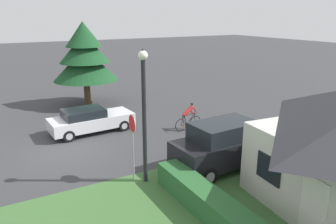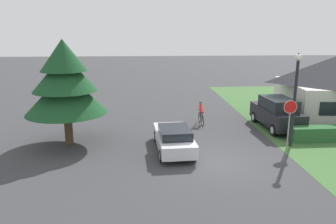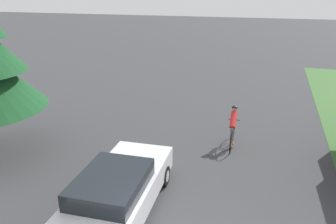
{
  "view_description": "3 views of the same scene",
  "coord_description": "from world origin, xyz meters",
  "px_view_note": "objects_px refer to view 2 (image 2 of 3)",
  "views": [
    {
      "loc": [
        15.26,
        -2.89,
        6.34
      ],
      "look_at": [
        -0.13,
        5.71,
        1.08
      ],
      "focal_mm": 35.0,
      "sensor_mm": 36.0,
      "label": 1
    },
    {
      "loc": [
        -3.44,
        -14.89,
        6.33
      ],
      "look_at": [
        -2.1,
        4.32,
        1.53
      ],
      "focal_mm": 35.0,
      "sensor_mm": 36.0,
      "label": 2
    },
    {
      "loc": [
        1.49,
        -4.74,
        5.61
      ],
      "look_at": [
        -1.87,
        5.74,
        1.5
      ],
      "focal_mm": 35.0,
      "sensor_mm": 36.0,
      "label": 3
    }
  ],
  "objects_px": {
    "cottage_house": "(335,86)",
    "conifer_tall_near": "(65,82)",
    "cyclist": "(201,114)",
    "parked_suv_right": "(277,113)",
    "sedan_left_lane": "(174,138)",
    "street_lamp": "(295,91)",
    "stop_sign": "(290,115)"
  },
  "relations": [
    {
      "from": "cottage_house",
      "to": "conifer_tall_near",
      "type": "relative_size",
      "value": 1.37
    },
    {
      "from": "cyclist",
      "to": "parked_suv_right",
      "type": "bearing_deg",
      "value": -106.69
    },
    {
      "from": "sedan_left_lane",
      "to": "street_lamp",
      "type": "bearing_deg",
      "value": -91.22
    },
    {
      "from": "stop_sign",
      "to": "cyclist",
      "type": "bearing_deg",
      "value": -49.08
    },
    {
      "from": "stop_sign",
      "to": "conifer_tall_near",
      "type": "height_order",
      "value": "conifer_tall_near"
    },
    {
      "from": "street_lamp",
      "to": "conifer_tall_near",
      "type": "xyz_separation_m",
      "value": [
        -12.5,
        1.27,
        0.39
      ]
    },
    {
      "from": "parked_suv_right",
      "to": "street_lamp",
      "type": "xyz_separation_m",
      "value": [
        -0.55,
        -3.47,
        2.15
      ]
    },
    {
      "from": "street_lamp",
      "to": "stop_sign",
      "type": "bearing_deg",
      "value": -135.14
    },
    {
      "from": "cyclist",
      "to": "conifer_tall_near",
      "type": "xyz_separation_m",
      "value": [
        -8.22,
        -3.45,
        2.83
      ]
    },
    {
      "from": "stop_sign",
      "to": "parked_suv_right",
      "type": "bearing_deg",
      "value": -100.08
    },
    {
      "from": "cottage_house",
      "to": "street_lamp",
      "type": "distance_m",
      "value": 8.48
    },
    {
      "from": "cottage_house",
      "to": "conifer_tall_near",
      "type": "height_order",
      "value": "conifer_tall_near"
    },
    {
      "from": "conifer_tall_near",
      "to": "cottage_house",
      "type": "bearing_deg",
      "value": 14.54
    },
    {
      "from": "cottage_house",
      "to": "street_lamp",
      "type": "relative_size",
      "value": 1.56
    },
    {
      "from": "sedan_left_lane",
      "to": "stop_sign",
      "type": "height_order",
      "value": "stop_sign"
    },
    {
      "from": "cyclist",
      "to": "stop_sign",
      "type": "distance_m",
      "value": 6.52
    },
    {
      "from": "cottage_house",
      "to": "conifer_tall_near",
      "type": "bearing_deg",
      "value": -160.01
    },
    {
      "from": "parked_suv_right",
      "to": "conifer_tall_near",
      "type": "height_order",
      "value": "conifer_tall_near"
    },
    {
      "from": "sedan_left_lane",
      "to": "stop_sign",
      "type": "bearing_deg",
      "value": -94.28
    },
    {
      "from": "parked_suv_right",
      "to": "stop_sign",
      "type": "relative_size",
      "value": 1.75
    },
    {
      "from": "cottage_house",
      "to": "sedan_left_lane",
      "type": "bearing_deg",
      "value": -147.83
    },
    {
      "from": "cottage_house",
      "to": "stop_sign",
      "type": "distance_m",
      "value": 8.95
    },
    {
      "from": "cottage_house",
      "to": "parked_suv_right",
      "type": "height_order",
      "value": "cottage_house"
    },
    {
      "from": "parked_suv_right",
      "to": "conifer_tall_near",
      "type": "bearing_deg",
      "value": 96.63
    },
    {
      "from": "parked_suv_right",
      "to": "street_lamp",
      "type": "bearing_deg",
      "value": 168.12
    },
    {
      "from": "cottage_house",
      "to": "sedan_left_lane",
      "type": "height_order",
      "value": "cottage_house"
    },
    {
      "from": "cottage_house",
      "to": "sedan_left_lane",
      "type": "relative_size",
      "value": 1.74
    },
    {
      "from": "cottage_house",
      "to": "cyclist",
      "type": "distance_m",
      "value": 10.39
    },
    {
      "from": "street_lamp",
      "to": "sedan_left_lane",
      "type": "bearing_deg",
      "value": -177.84
    },
    {
      "from": "cottage_house",
      "to": "sedan_left_lane",
      "type": "distance_m",
      "value": 14.1
    },
    {
      "from": "stop_sign",
      "to": "street_lamp",
      "type": "xyz_separation_m",
      "value": [
        0.35,
        0.35,
        1.26
      ]
    },
    {
      "from": "sedan_left_lane",
      "to": "cyclist",
      "type": "bearing_deg",
      "value": -28.53
    }
  ]
}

